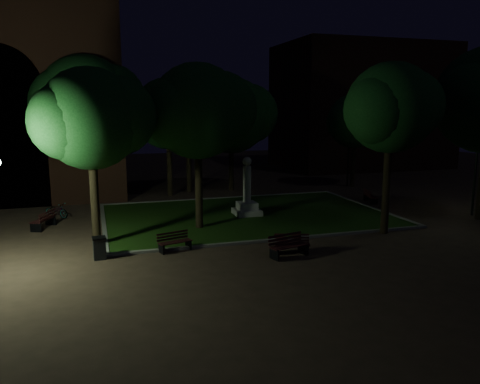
# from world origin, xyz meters

# --- Properties ---
(ground) EXTENTS (80.00, 80.00, 0.00)m
(ground) POSITION_xyz_m (0.00, 0.00, 0.00)
(ground) COLOR #483426
(lawn) EXTENTS (15.00, 10.00, 0.08)m
(lawn) POSITION_xyz_m (0.00, 2.00, 0.04)
(lawn) COLOR #1E400F
(lawn) RESTS_ON ground
(lawn_kerb) EXTENTS (15.40, 10.40, 0.12)m
(lawn_kerb) POSITION_xyz_m (0.00, 2.00, 0.06)
(lawn_kerb) COLOR slate
(lawn_kerb) RESTS_ON ground
(monument) EXTENTS (1.40, 1.40, 3.20)m
(monument) POSITION_xyz_m (0.00, 2.00, 0.96)
(monument) COLOR #A5A096
(monument) RESTS_ON lawn
(building_far) EXTENTS (16.00, 10.00, 12.00)m
(building_far) POSITION_xyz_m (18.00, 20.00, 6.00)
(building_far) COLOR #4D291C
(building_far) RESTS_ON ground
(tree_west) EXTENTS (5.18, 4.23, 7.56)m
(tree_west) POSITION_xyz_m (-7.86, -1.54, 5.44)
(tree_west) COLOR black
(tree_west) RESTS_ON ground
(tree_north_wl) EXTENTS (5.78, 4.72, 7.86)m
(tree_north_wl) POSITION_xyz_m (-2.94, 9.42, 5.50)
(tree_north_wl) COLOR black
(tree_north_wl) RESTS_ON ground
(tree_north_er) EXTENTS (6.58, 5.37, 8.04)m
(tree_north_er) POSITION_xyz_m (1.63, 10.19, 5.36)
(tree_north_er) COLOR black
(tree_north_er) RESTS_ON ground
(tree_ne) EXTENTS (4.94, 4.03, 6.95)m
(tree_ne) POSITION_xyz_m (10.77, 8.90, 4.93)
(tree_ne) COLOR black
(tree_ne) RESTS_ON ground
(tree_se) EXTENTS (5.08, 4.15, 7.96)m
(tree_se) POSITION_xyz_m (5.20, -3.38, 5.88)
(tree_se) COLOR black
(tree_se) RESTS_ON ground
(tree_nw) EXTENTS (6.92, 5.65, 9.08)m
(tree_nw) POSITION_xyz_m (-8.07, 8.46, 6.26)
(tree_nw) COLOR black
(tree_nw) RESTS_ON ground
(tree_far_north) EXTENTS (4.94, 4.03, 7.49)m
(tree_far_north) POSITION_xyz_m (-1.44, 10.44, 5.47)
(tree_far_north) COLOR black
(tree_far_north) RESTS_ON ground
(tree_extra) EXTENTS (5.57, 4.55, 8.00)m
(tree_extra) POSITION_xyz_m (-3.01, 0.05, 5.72)
(tree_extra) COLOR black
(tree_extra) RESTS_ON ground
(lamppost_se) EXTENTS (1.18, 0.28, 3.99)m
(lamppost_se) POSITION_xyz_m (11.99, -1.58, 2.83)
(lamppost_se) COLOR black
(lamppost_se) RESTS_ON ground
(lamppost_nw) EXTENTS (1.18, 0.28, 4.71)m
(lamppost_nw) POSITION_xyz_m (-12.18, 9.92, 3.27)
(lamppost_nw) COLOR black
(lamppost_nw) RESTS_ON ground
(lamppost_ne) EXTENTS (1.18, 0.28, 4.62)m
(lamppost_ne) POSITION_xyz_m (10.48, 9.28, 3.22)
(lamppost_ne) COLOR black
(lamppost_ne) RESTS_ON ground
(bench_near_left) EXTENTS (1.51, 0.92, 0.79)m
(bench_near_left) POSITION_xyz_m (-0.35, -4.94, 0.37)
(bench_near_left) COLOR black
(bench_near_left) RESTS_ON ground
(bench_near_right) EXTENTS (1.71, 0.94, 0.89)m
(bench_near_right) POSITION_xyz_m (-0.68, -5.27, 0.42)
(bench_near_right) COLOR black
(bench_near_right) RESTS_ON ground
(bench_west_near) EXTENTS (1.50, 0.87, 0.78)m
(bench_west_near) POSITION_xyz_m (-4.88, -3.15, 0.37)
(bench_west_near) COLOR black
(bench_west_near) RESTS_ON ground
(bench_left_side) EXTENTS (1.15, 1.70, 0.89)m
(bench_left_side) POSITION_xyz_m (-10.40, 2.40, 0.42)
(bench_left_side) COLOR black
(bench_left_side) RESTS_ON ground
(bench_right_side) EXTENTS (0.86, 1.55, 0.81)m
(bench_right_side) POSITION_xyz_m (8.56, 3.21, 0.38)
(bench_right_side) COLOR black
(bench_right_side) RESTS_ON ground
(trash_bin) EXTENTS (0.56, 0.56, 0.89)m
(trash_bin) POSITION_xyz_m (-7.88, -3.35, 0.45)
(trash_bin) COLOR black
(trash_bin) RESTS_ON ground
(bicycle) EXTENTS (1.50, 1.39, 0.80)m
(bicycle) POSITION_xyz_m (-9.99, 4.75, 0.40)
(bicycle) COLOR black
(bicycle) RESTS_ON ground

